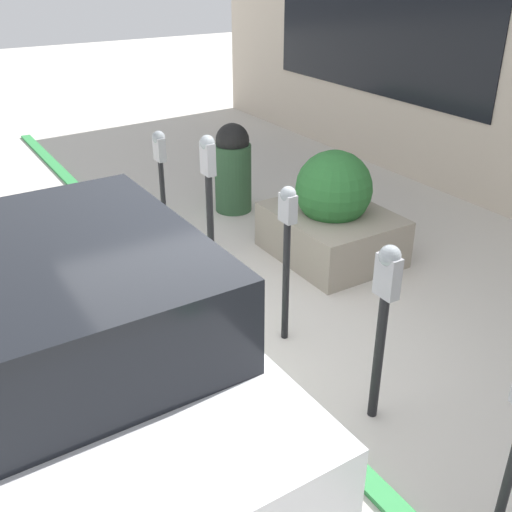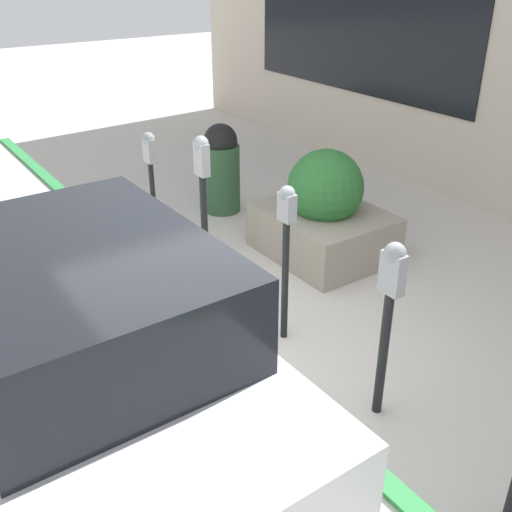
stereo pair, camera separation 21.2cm
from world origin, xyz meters
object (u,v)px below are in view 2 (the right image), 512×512
at_px(parking_meter_second, 389,301).
at_px(parking_meter_farthest, 150,164).
at_px(parking_meter_middle, 286,237).
at_px(parked_car_front, 82,345).
at_px(trash_bin, 221,168).
at_px(planter_box, 324,215).
at_px(parking_meter_fourth, 203,188).

xyz_separation_m(parking_meter_second, parking_meter_farthest, (3.67, 0.04, -0.01)).
bearing_deg(parking_meter_middle, parked_car_front, 97.30).
xyz_separation_m(parked_car_front, trash_bin, (3.08, -2.96, -0.21)).
height_order(parking_meter_second, trash_bin, parking_meter_second).
distance_m(parking_meter_middle, planter_box, 1.80).
bearing_deg(parking_meter_second, parked_car_front, 63.03).
xyz_separation_m(planter_box, parked_car_front, (-1.32, 3.22, 0.31)).
height_order(parking_meter_second, parking_meter_middle, parking_meter_middle).
relative_size(parking_meter_middle, parking_meter_farthest, 1.09).
distance_m(parking_meter_fourth, parking_meter_farthest, 1.22).
relative_size(parking_meter_fourth, planter_box, 1.11).
xyz_separation_m(parking_meter_farthest, trash_bin, (0.35, -1.15, -0.36)).
bearing_deg(planter_box, parking_meter_farthest, 44.93).
height_order(planter_box, trash_bin, planter_box).
distance_m(parking_meter_farthest, planter_box, 2.05).
height_order(parked_car_front, trash_bin, parked_car_front).
height_order(parking_meter_second, planter_box, parking_meter_second).
distance_m(parking_meter_farthest, trash_bin, 1.26).
xyz_separation_m(parking_meter_middle, parking_meter_farthest, (2.49, 0.05, -0.04)).
bearing_deg(parking_meter_middle, trash_bin, -21.14).
height_order(parking_meter_middle, parking_meter_fourth, parking_meter_fourth).
xyz_separation_m(parking_meter_middle, parked_car_front, (-0.24, 1.87, -0.19)).
height_order(parking_meter_second, parking_meter_farthest, parking_meter_second).
height_order(planter_box, parked_car_front, parked_car_front).
bearing_deg(parking_meter_middle, parking_meter_farthest, 1.17).
relative_size(parking_meter_second, trash_bin, 1.21).
bearing_deg(parking_meter_farthest, parking_meter_second, -179.32).
height_order(parking_meter_farthest, planter_box, parking_meter_farthest).
bearing_deg(parking_meter_second, planter_box, -31.09).
bearing_deg(parking_meter_fourth, parking_meter_second, -178.74).
height_order(parking_meter_fourth, trash_bin, parking_meter_fourth).
relative_size(parking_meter_fourth, parking_meter_farthest, 1.18).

